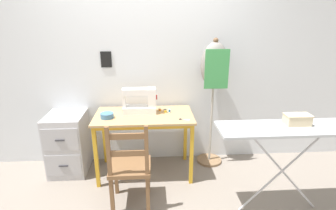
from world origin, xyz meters
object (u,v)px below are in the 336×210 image
Objects in this scene: thread_spool_near_machine at (160,110)px; thread_spool_mid_table at (165,111)px; sewing_machine at (141,102)px; ironing_board at (288,131)px; thread_spool_far_edge at (169,111)px; wooden_chair at (130,167)px; fabric_bowl at (107,115)px; dress_form at (214,73)px; storage_box at (297,119)px; scissors at (183,119)px; filing_cabinet at (68,143)px.

thread_spool_near_machine is 0.08m from thread_spool_mid_table.
sewing_machine is 1.57m from ironing_board.
sewing_machine is 0.35m from thread_spool_far_edge.
wooden_chair is (-0.38, -0.64, -0.35)m from thread_spool_mid_table.
thread_spool_mid_table is at bearing 11.60° from fabric_bowl.
dress_form is at bearing 12.51° from fabric_bowl.
storage_box is at bearing -4.15° from wooden_chair.
storage_box is at bearing -27.62° from scissors.
dress_form is at bearing 7.59° from thread_spool_near_machine.
sewing_machine is at bearing 151.35° from scissors.
thread_spool_far_edge is 1.29m from filing_cabinet.
sewing_machine is at bearing -168.01° from thread_spool_near_machine.
sewing_machine is 0.31× the size of ironing_board.
fabric_bowl is at bearing 118.35° from wooden_chair.
sewing_machine is 0.25m from thread_spool_near_machine.
thread_spool_mid_table is 1.39m from storage_box.
filing_cabinet is 0.57× the size of ironing_board.
wooden_chair is (-0.32, -0.70, -0.34)m from thread_spool_near_machine.
fabric_bowl is at bearing -168.40° from thread_spool_mid_table.
wooden_chair reaches higher than thread_spool_near_machine.
fabric_bowl is at bearing -162.27° from thread_spool_near_machine.
thread_spool_near_machine is at bearing 129.25° from scissors.
ironing_board is at bearing -21.15° from fabric_bowl.
thread_spool_near_machine is 1.04× the size of thread_spool_far_edge.
thread_spool_near_machine is at bearing 138.65° from thread_spool_mid_table.
storage_box is (1.44, -0.76, 0.04)m from sewing_machine.
fabric_bowl is at bearing -159.18° from sewing_machine.
fabric_bowl reaches higher than filing_cabinet.
ironing_board is at bearing -153.33° from storage_box.
storage_box is (1.16, -0.75, 0.16)m from thread_spool_mid_table.
wooden_chair reaches higher than scissors.
wooden_chair is 0.57× the size of dress_form.
storage_box is (1.54, -0.11, 0.51)m from wooden_chair.
dress_form is at bearing 42.53° from scissors.
thread_spool_mid_table is (0.06, -0.05, 0.00)m from thread_spool_near_machine.
thread_spool_far_edge is at bearing -2.13° from filing_cabinet.
storage_box is at bearing 26.67° from ironing_board.
filing_cabinet is at bearing 177.27° from sewing_machine.
filing_cabinet is (-1.18, 0.05, -0.41)m from thread_spool_mid_table.
scissors is at bearing 147.74° from ironing_board.
fabric_bowl reaches higher than scissors.
thread_spool_far_edge is 0.02× the size of dress_form.
thread_spool_mid_table is at bearing -172.06° from thread_spool_far_edge.
thread_spool_mid_table reaches higher than thread_spool_near_machine.
thread_spool_far_edge is at bearing -23.15° from thread_spool_near_machine.
fabric_bowl is 0.20× the size of filing_cabinet.
thread_spool_far_edge is at bearing 11.35° from fabric_bowl.
thread_spool_mid_table reaches higher than filing_cabinet.
sewing_machine is at bearing -2.73° from filing_cabinet.
ironing_board is (1.13, -0.85, 0.07)m from thread_spool_near_machine.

